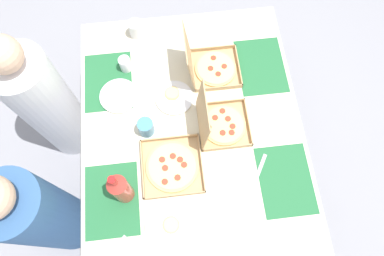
# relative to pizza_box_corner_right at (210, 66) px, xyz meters

# --- Properties ---
(ground_plane) EXTENTS (6.00, 6.00, 0.00)m
(ground_plane) POSITION_rel_pizza_box_corner_right_xyz_m (-0.33, 0.14, -0.77)
(ground_plane) COLOR gray
(dining_table) EXTENTS (1.46, 1.16, 0.72)m
(dining_table) POSITION_rel_pizza_box_corner_right_xyz_m (-0.33, 0.14, -0.14)
(dining_table) COLOR #3F3328
(dining_table) RESTS_ON ground_plane
(placemat_near_left) EXTENTS (0.36, 0.26, 0.00)m
(placemat_near_left) POSITION_rel_pizza_box_corner_right_xyz_m (-0.66, -0.29, -0.05)
(placemat_near_left) COLOR #236638
(placemat_near_left) RESTS_ON dining_table
(placemat_near_right) EXTENTS (0.36, 0.26, 0.00)m
(placemat_near_right) POSITION_rel_pizza_box_corner_right_xyz_m (-0.01, -0.29, -0.05)
(placemat_near_right) COLOR #236638
(placemat_near_right) RESTS_ON dining_table
(placemat_far_left) EXTENTS (0.36, 0.26, 0.00)m
(placemat_far_left) POSITION_rel_pizza_box_corner_right_xyz_m (-0.66, 0.57, -0.05)
(placemat_far_left) COLOR #236638
(placemat_far_left) RESTS_ON dining_table
(placemat_far_right) EXTENTS (0.36, 0.26, 0.00)m
(placemat_far_right) POSITION_rel_pizza_box_corner_right_xyz_m (-0.01, 0.57, -0.05)
(placemat_far_right) COLOR #236638
(placemat_far_right) RESTS_ON dining_table
(pizza_box_corner_right) EXTENTS (0.26, 0.30, 0.30)m
(pizza_box_corner_right) POSITION_rel_pizza_box_corner_right_xyz_m (0.00, 0.00, 0.00)
(pizza_box_corner_right) COLOR tan
(pizza_box_corner_right) RESTS_ON dining_table
(pizza_box_center) EXTENTS (0.30, 0.30, 0.04)m
(pizza_box_center) POSITION_rel_pizza_box_corner_right_xyz_m (-0.53, 0.26, -0.03)
(pizza_box_center) COLOR tan
(pizza_box_center) RESTS_ON dining_table
(pizza_box_edge_far) EXTENTS (0.26, 0.26, 0.30)m
(pizza_box_edge_far) POSITION_rel_pizza_box_corner_right_xyz_m (-0.34, -0.00, -0.00)
(pizza_box_edge_far) COLOR tan
(pizza_box_edge_far) RESTS_ON dining_table
(plate_middle) EXTENTS (0.21, 0.21, 0.02)m
(plate_middle) POSITION_rel_pizza_box_corner_right_xyz_m (-0.11, 0.51, -0.04)
(plate_middle) COLOR white
(plate_middle) RESTS_ON dining_table
(plate_near_left) EXTENTS (0.20, 0.20, 0.03)m
(plate_near_left) POSITION_rel_pizza_box_corner_right_xyz_m (-0.15, 0.21, -0.04)
(plate_near_left) COLOR white
(plate_near_left) RESTS_ON dining_table
(plate_far_right) EXTENTS (0.20, 0.20, 0.03)m
(plate_far_right) POSITION_rel_pizza_box_corner_right_xyz_m (-0.82, 0.31, -0.04)
(plate_far_right) COLOR white
(plate_far_right) RESTS_ON dining_table
(soda_bottle) EXTENTS (0.09, 0.09, 0.32)m
(soda_bottle) POSITION_rel_pizza_box_corner_right_xyz_m (-0.64, 0.50, 0.09)
(soda_bottle) COLOR #B2382D
(soda_bottle) RESTS_ON dining_table
(cup_clear_right) EXTENTS (0.06, 0.06, 0.09)m
(cup_clear_right) POSITION_rel_pizza_box_corner_right_xyz_m (0.07, 0.46, -0.00)
(cup_clear_right) COLOR silver
(cup_clear_right) RESTS_ON dining_table
(cup_dark) EXTENTS (0.08, 0.08, 0.10)m
(cup_dark) POSITION_rel_pizza_box_corner_right_xyz_m (-0.32, 0.37, 0.00)
(cup_dark) COLOR teal
(cup_dark) RESTS_ON dining_table
(cup_clear_left) EXTENTS (0.08, 0.08, 0.10)m
(cup_clear_left) POSITION_rel_pizza_box_corner_right_xyz_m (0.29, 0.39, 0.00)
(cup_clear_left) COLOR silver
(cup_clear_left) RESTS_ON dining_table
(knife_by_far_right) EXTENTS (0.19, 0.12, 0.00)m
(knife_by_far_right) POSITION_rel_pizza_box_corner_right_xyz_m (-0.61, -0.16, -0.04)
(knife_by_far_right) COLOR #B7B7BC
(knife_by_far_right) RESTS_ON dining_table
(fork_by_near_right) EXTENTS (0.18, 0.08, 0.00)m
(fork_by_near_right) POSITION_rel_pizza_box_corner_right_xyz_m (-0.36, 0.55, -0.04)
(fork_by_near_right) COLOR #B7B7BC
(fork_by_near_right) RESTS_ON dining_table
(knife_by_near_left) EXTENTS (0.16, 0.16, 0.00)m
(knife_by_near_left) POSITION_rel_pizza_box_corner_right_xyz_m (-0.91, 0.58, -0.04)
(knife_by_near_left) COLOR #B7B7BC
(knife_by_near_left) RESTS_ON dining_table
(knife_by_far_left) EXTENTS (0.20, 0.10, 0.00)m
(knife_by_far_left) POSITION_rel_pizza_box_corner_right_xyz_m (-0.84, 0.09, -0.04)
(knife_by_far_left) COLOR #B7B7BC
(knife_by_far_left) RESTS_ON dining_table
(diner_left_seat) EXTENTS (0.32, 0.32, 1.14)m
(diner_left_seat) POSITION_rel_pizza_box_corner_right_xyz_m (-0.66, 0.98, -0.26)
(diner_left_seat) COLOR #33598C
(diner_left_seat) RESTS_ON ground_plane
(diner_right_seat) EXTENTS (0.32, 0.32, 1.16)m
(diner_right_seat) POSITION_rel_pizza_box_corner_right_xyz_m (-0.01, 0.98, -0.25)
(diner_right_seat) COLOR white
(diner_right_seat) RESTS_ON ground_plane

